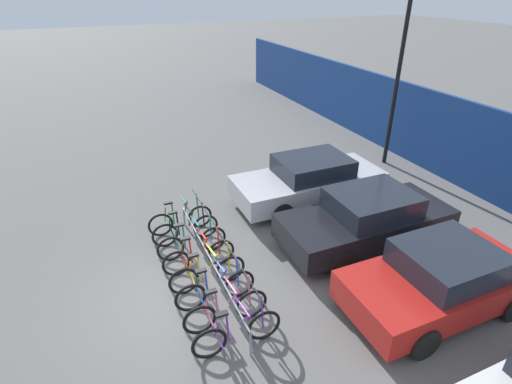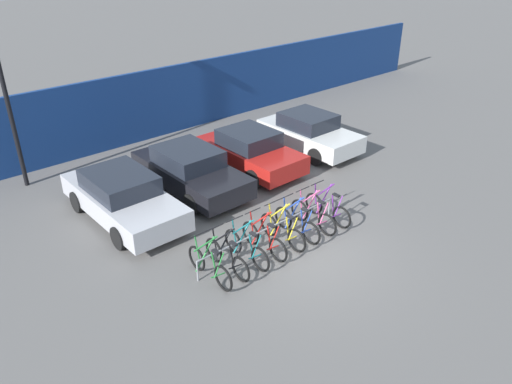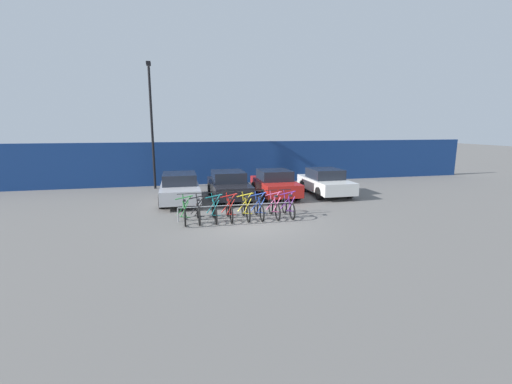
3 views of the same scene
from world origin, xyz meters
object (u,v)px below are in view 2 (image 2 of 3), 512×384
object	(u,v)px
car_black	(190,170)
car_white	(309,132)
bike_rack	(270,229)
bicycle_teal	(246,248)
bicycle_yellow	(282,231)
bicycle_pink	(313,216)
bicycle_purple	(327,209)
car_red	(250,151)
bicycle_blue	(297,224)
bicycle_black	(227,258)
bicycle_red	(264,240)
bicycle_green	(210,266)
car_silver	(123,197)

from	to	relation	value
car_black	car_white	bearing A→B (deg)	-1.86
bike_rack	bicycle_teal	xyz separation A→B (m)	(-0.94, -0.15, -0.12)
bicycle_yellow	bicycle_pink	xyz separation A→B (m)	(1.18, 0.00, 0.00)
bicycle_purple	car_red	distance (m)	4.14
bicycle_blue	car_black	xyz separation A→B (m)	(-0.59, 4.16, 0.31)
bicycle_yellow	bicycle_black	bearing A→B (deg)	-178.69
bicycle_teal	bicycle_red	size ratio (longest dim) A/B	1.00
bike_rack	bicycle_yellow	world-z (taller)	bicycle_yellow
bicycle_green	car_red	world-z (taller)	car_red
bicycle_yellow	car_silver	bearing A→B (deg)	123.81
car_red	bicycle_red	bearing A→B (deg)	-126.65
car_silver	car_black	world-z (taller)	same
bike_rack	bicycle_teal	world-z (taller)	bicycle_teal
bicycle_teal	bicycle_pink	bearing A→B (deg)	0.33
bicycle_black	bicycle_pink	xyz separation A→B (m)	(3.04, 0.00, 0.00)
bicycle_blue	bicycle_red	bearing A→B (deg)	-176.66
car_red	bicycle_purple	bearing A→B (deg)	-98.47
bicycle_green	car_red	distance (m)	6.29
bicycle_pink	bicycle_red	bearing A→B (deg)	177.24
bike_rack	bicycle_teal	size ratio (longest dim) A/B	2.75
bicycle_teal	bike_rack	bearing A→B (deg)	9.27
car_silver	car_white	size ratio (longest dim) A/B	1.13
bicycle_yellow	car_silver	world-z (taller)	car_silver
bicycle_black	car_red	size ratio (longest dim) A/B	0.44
car_silver	car_red	world-z (taller)	same
car_silver	car_red	bearing A→B (deg)	1.67
bike_rack	car_black	xyz separation A→B (m)	(0.25, 4.01, 0.19)
bicycle_green	bicycle_teal	size ratio (longest dim) A/B	1.00
bicycle_black	bicycle_purple	world-z (taller)	same
bicycle_teal	car_red	xyz separation A→B (m)	(3.63, 4.08, 0.31)
bicycle_black	bicycle_red	distance (m)	1.21
bicycle_pink	bike_rack	bearing A→B (deg)	171.51
bicycle_teal	car_red	bearing A→B (deg)	48.68
bicycle_blue	bicycle_yellow	bearing A→B (deg)	-176.66
bicycle_black	bicycle_pink	distance (m)	3.04
bicycle_pink	bicycle_black	bearing A→B (deg)	177.24
bicycle_purple	car_black	size ratio (longest dim) A/B	0.39
bike_rack	car_red	distance (m)	4.77
bike_rack	bicycle_black	distance (m)	1.57
bike_rack	car_silver	distance (m)	4.39
bicycle_blue	car_white	distance (m)	6.14
bicycle_yellow	bicycle_blue	bearing A→B (deg)	1.31
bicycle_yellow	bicycle_red	bearing A→B (deg)	-178.69
bicycle_red	bicycle_yellow	world-z (taller)	same
bicycle_black	car_silver	distance (m)	4.01
bicycle_pink	car_red	world-z (taller)	car_red
bicycle_green	bicycle_teal	xyz separation A→B (m)	(1.14, 0.00, 0.00)
bicycle_teal	bicycle_pink	world-z (taller)	same
bicycle_purple	car_silver	size ratio (longest dim) A/B	0.38
bicycle_green	bicycle_red	world-z (taller)	same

